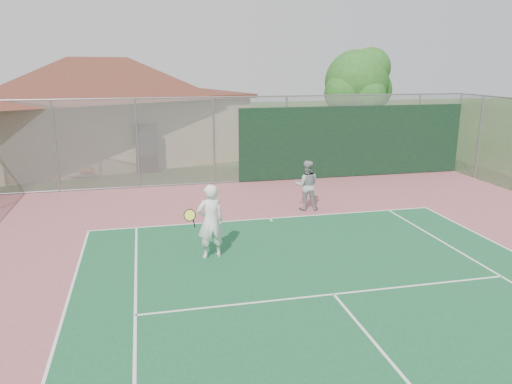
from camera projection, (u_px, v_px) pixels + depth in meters
back_fence at (289, 141)px, 20.64m from camera, size 20.08×0.11×3.53m
clubhouse at (100, 98)px, 25.21m from camera, size 16.06×12.98×6.02m
bleachers at (63, 163)px, 21.89m from camera, size 3.17×2.43×0.99m
tree at (358, 84)px, 26.51m from camera, size 4.02×3.81×5.61m
player_white_front at (210, 222)px, 12.42m from camera, size 1.11×0.77×1.89m
player_grey_back at (307, 186)px, 16.58m from camera, size 0.93×0.80×1.67m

